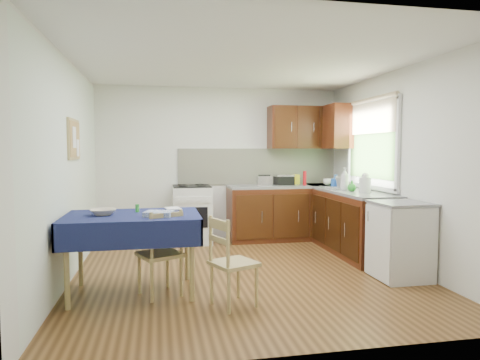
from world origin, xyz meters
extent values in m
plane|color=#472C13|center=(0.00, 0.00, 0.00)|extent=(4.20, 4.20, 0.00)
cube|color=silver|center=(0.00, 0.00, 2.50)|extent=(4.00, 4.20, 0.02)
cube|color=silver|center=(0.00, 2.10, 1.25)|extent=(4.00, 0.02, 2.50)
cube|color=silver|center=(0.00, -2.10, 1.25)|extent=(4.00, 0.02, 2.50)
cube|color=silver|center=(-2.00, 0.00, 1.25)|extent=(0.02, 4.20, 2.50)
cube|color=silver|center=(2.00, 0.00, 1.25)|extent=(0.02, 4.20, 2.50)
cube|color=black|center=(1.05, 1.80, 0.43)|extent=(1.90, 0.60, 0.86)
cube|color=black|center=(1.70, 0.65, 0.43)|extent=(0.60, 1.70, 0.86)
cube|color=slate|center=(1.05, 1.80, 0.88)|extent=(1.90, 0.60, 0.04)
cube|color=slate|center=(1.70, 0.65, 0.88)|extent=(0.60, 1.70, 0.04)
cube|color=slate|center=(1.70, 1.80, 0.88)|extent=(0.60, 0.60, 0.04)
cube|color=beige|center=(0.65, 2.08, 1.20)|extent=(2.70, 0.02, 0.60)
cube|color=black|center=(1.40, 1.93, 1.85)|extent=(1.20, 0.35, 0.70)
cube|color=black|center=(1.82, 1.50, 1.85)|extent=(0.35, 0.50, 0.70)
cube|color=silver|center=(-0.50, 1.80, 0.45)|extent=(0.60, 0.60, 0.90)
cube|color=black|center=(-0.50, 1.80, 0.91)|extent=(0.58, 0.58, 0.02)
cube|color=black|center=(-0.50, 1.50, 0.45)|extent=(0.44, 0.01, 0.32)
cube|color=#335523|center=(1.99, 0.70, 1.50)|extent=(0.01, 1.40, 0.85)
cube|color=silver|center=(1.97, 0.70, 2.15)|extent=(0.04, 1.48, 0.06)
cube|color=silver|center=(1.97, 0.70, 0.95)|extent=(0.04, 1.48, 0.06)
cube|color=tan|center=(1.96, 0.70, 1.93)|extent=(0.02, 1.36, 0.44)
cube|color=silver|center=(1.70, -0.55, 0.42)|extent=(0.55, 0.58, 0.85)
cube|color=slate|center=(1.70, -0.55, 0.87)|extent=(0.58, 0.60, 0.03)
cube|color=#A38C51|center=(-1.98, 0.30, 1.60)|extent=(0.02, 0.62, 0.47)
cube|color=#A88246|center=(-1.96, 0.30, 1.60)|extent=(0.01, 0.56, 0.41)
cube|color=white|center=(-1.95, 0.22, 1.62)|extent=(0.00, 0.18, 0.24)
cube|color=white|center=(-1.95, 0.42, 1.50)|extent=(0.00, 0.15, 0.20)
cube|color=#131043|center=(-1.28, -0.50, 0.80)|extent=(1.31, 0.87, 0.03)
cube|color=#131043|center=(-1.28, -0.94, 0.69)|extent=(1.35, 0.02, 0.26)
cube|color=#131043|center=(-1.28, -0.05, 0.69)|extent=(1.35, 0.02, 0.26)
cube|color=#131043|center=(-1.94, -0.50, 0.69)|extent=(0.02, 0.91, 0.26)
cube|color=#131043|center=(-0.61, -0.50, 0.69)|extent=(0.02, 0.91, 0.26)
cylinder|color=#A38C51|center=(-1.85, -0.85, 0.39)|extent=(0.05, 0.05, 0.79)
cylinder|color=#A38C51|center=(-0.70, -0.85, 0.39)|extent=(0.05, 0.05, 0.79)
cylinder|color=#A38C51|center=(-1.85, -0.14, 0.39)|extent=(0.05, 0.05, 0.79)
cylinder|color=#A38C51|center=(-0.70, -0.14, 0.39)|extent=(0.05, 0.05, 0.79)
cube|color=#A38C51|center=(-1.01, -0.61, 0.42)|extent=(0.52, 0.52, 0.04)
cube|color=#A38C51|center=(-0.94, -0.76, 0.74)|extent=(0.33, 0.17, 0.28)
cylinder|color=#A38C51|center=(-0.93, -0.40, 0.21)|extent=(0.03, 0.03, 0.42)
cylinder|color=#A38C51|center=(-1.22, -0.53, 0.21)|extent=(0.03, 0.03, 0.42)
cylinder|color=#A38C51|center=(-0.80, -0.69, 0.21)|extent=(0.03, 0.03, 0.42)
cylinder|color=#A38C51|center=(-1.09, -0.81, 0.21)|extent=(0.03, 0.03, 0.42)
cube|color=#A38C51|center=(-0.32, -1.04, 0.41)|extent=(0.50, 0.50, 0.04)
cube|color=#A38C51|center=(-0.47, -1.10, 0.72)|extent=(0.16, 0.33, 0.27)
cylinder|color=#A38C51|center=(-0.12, -1.12, 0.20)|extent=(0.03, 0.03, 0.41)
cylinder|color=#A38C51|center=(-0.24, -0.84, 0.20)|extent=(0.03, 0.03, 0.41)
cylinder|color=#A38C51|center=(-0.40, -1.24, 0.20)|extent=(0.03, 0.03, 0.41)
cylinder|color=#A38C51|center=(-0.53, -0.96, 0.20)|extent=(0.03, 0.03, 0.41)
cube|color=silver|center=(0.66, 1.70, 0.98)|extent=(0.23, 0.14, 0.16)
cube|color=black|center=(0.66, 1.70, 1.07)|extent=(0.20, 0.02, 0.02)
cube|color=black|center=(1.03, 1.85, 0.97)|extent=(0.29, 0.25, 0.14)
cube|color=silver|center=(1.03, 1.85, 1.06)|extent=(0.29, 0.25, 0.03)
cylinder|color=red|center=(1.32, 1.65, 1.02)|extent=(0.05, 0.05, 0.24)
cube|color=yellow|center=(1.28, 1.98, 0.98)|extent=(0.13, 0.09, 0.16)
cube|color=gray|center=(1.66, 1.01, 0.91)|extent=(0.37, 0.28, 0.02)
cylinder|color=silver|center=(1.66, 1.01, 0.99)|extent=(0.05, 0.18, 0.18)
cylinder|color=silver|center=(1.76, 0.43, 1.00)|extent=(0.16, 0.16, 0.20)
sphere|color=silver|center=(1.76, 0.43, 1.12)|extent=(0.10, 0.10, 0.10)
imported|color=white|center=(1.72, 1.68, 0.95)|extent=(0.17, 0.17, 0.10)
imported|color=silver|center=(1.59, 0.73, 1.06)|extent=(0.15, 0.15, 0.33)
imported|color=blue|center=(1.65, 1.20, 1.00)|extent=(0.11, 0.11, 0.20)
imported|color=#279228|center=(1.64, 0.60, 0.98)|extent=(0.16, 0.16, 0.15)
imported|color=beige|center=(-1.57, -0.48, 0.85)|extent=(0.30, 0.30, 0.06)
imported|color=white|center=(-0.94, -0.22, 0.83)|extent=(0.20, 0.24, 0.02)
cylinder|color=green|center=(-1.24, -0.33, 0.86)|extent=(0.04, 0.04, 0.08)
cube|color=#274590|center=(-1.01, -0.66, 0.84)|extent=(0.32, 0.28, 0.05)
camera|label=1|loc=(-1.01, -4.95, 1.47)|focal=32.00mm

